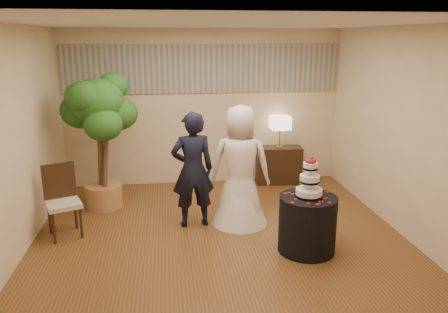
{
  "coord_description": "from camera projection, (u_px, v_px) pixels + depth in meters",
  "views": [
    {
      "loc": [
        -0.66,
        -5.36,
        2.63
      ],
      "look_at": [
        0.1,
        0.4,
        1.05
      ],
      "focal_mm": 35.0,
      "sensor_mm": 36.0,
      "label": 1
    }
  ],
  "objects": [
    {
      "name": "floor",
      "position": [
        221.0,
        239.0,
        5.9
      ],
      "size": [
        5.0,
        5.0,
        0.0
      ],
      "primitive_type": "cube",
      "color": "brown",
      "rests_on": "ground"
    },
    {
      "name": "ceiling",
      "position": [
        220.0,
        23.0,
        5.17
      ],
      "size": [
        5.0,
        5.0,
        0.0
      ],
      "primitive_type": "cube",
      "color": "white",
      "rests_on": "wall_back"
    },
    {
      "name": "wall_back",
      "position": [
        204.0,
        108.0,
        7.93
      ],
      "size": [
        5.0,
        0.06,
        2.8
      ],
      "primitive_type": "cube",
      "color": "beige",
      "rests_on": "ground"
    },
    {
      "name": "wall_front",
      "position": [
        263.0,
        215.0,
        3.14
      ],
      "size": [
        5.0,
        0.06,
        2.8
      ],
      "primitive_type": "cube",
      "color": "beige",
      "rests_on": "ground"
    },
    {
      "name": "wall_left",
      "position": [
        13.0,
        144.0,
        5.22
      ],
      "size": [
        0.06,
        5.0,
        2.8
      ],
      "primitive_type": "cube",
      "color": "beige",
      "rests_on": "ground"
    },
    {
      "name": "wall_right",
      "position": [
        405.0,
        133.0,
        5.85
      ],
      "size": [
        0.06,
        5.0,
        2.8
      ],
      "primitive_type": "cube",
      "color": "beige",
      "rests_on": "ground"
    },
    {
      "name": "mural_border",
      "position": [
        203.0,
        69.0,
        7.72
      ],
      "size": [
        4.9,
        0.02,
        0.85
      ],
      "primitive_type": "cube",
      "color": "gray",
      "rests_on": "wall_back"
    },
    {
      "name": "groom",
      "position": [
        193.0,
        170.0,
        6.15
      ],
      "size": [
        0.65,
        0.47,
        1.67
      ],
      "primitive_type": "imported",
      "rotation": [
        0.0,
        0.0,
        3.26
      ],
      "color": "black",
      "rests_on": "floor"
    },
    {
      "name": "bride",
      "position": [
        240.0,
        165.0,
        6.22
      ],
      "size": [
        1.03,
        1.01,
        1.75
      ],
      "primitive_type": "imported",
      "rotation": [
        0.0,
        0.0,
        2.89
      ],
      "color": "white",
      "rests_on": "floor"
    },
    {
      "name": "cake_table",
      "position": [
        307.0,
        224.0,
        5.5
      ],
      "size": [
        0.87,
        0.87,
        0.73
      ],
      "primitive_type": "cylinder",
      "rotation": [
        0.0,
        0.0,
        -0.25
      ],
      "color": "black",
      "rests_on": "floor"
    },
    {
      "name": "wedding_cake",
      "position": [
        310.0,
        177.0,
        5.34
      ],
      "size": [
        0.33,
        0.33,
        0.52
      ],
      "primitive_type": null,
      "color": "white",
      "rests_on": "cake_table"
    },
    {
      "name": "console",
      "position": [
        279.0,
        165.0,
        8.13
      ],
      "size": [
        0.85,
        0.42,
        0.69
      ],
      "primitive_type": "cube",
      "rotation": [
        0.0,
        0.0,
        -0.07
      ],
      "color": "black",
      "rests_on": "floor"
    },
    {
      "name": "table_lamp",
      "position": [
        280.0,
        132.0,
        7.96
      ],
      "size": [
        0.34,
        0.34,
        0.58
      ],
      "primitive_type": null,
      "color": "#D1B88A",
      "rests_on": "console"
    },
    {
      "name": "ficus_tree",
      "position": [
        100.0,
        141.0,
        6.77
      ],
      "size": [
        1.44,
        1.44,
        2.17
      ],
      "primitive_type": null,
      "rotation": [
        0.0,
        0.0,
        -0.95
      ],
      "color": "#255F1E",
      "rests_on": "floor"
    },
    {
      "name": "side_chair",
      "position": [
        63.0,
        202.0,
        5.88
      ],
      "size": [
        0.6,
        0.61,
        0.99
      ],
      "primitive_type": null,
      "rotation": [
        0.0,
        0.0,
        0.38
      ],
      "color": "black",
      "rests_on": "floor"
    }
  ]
}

